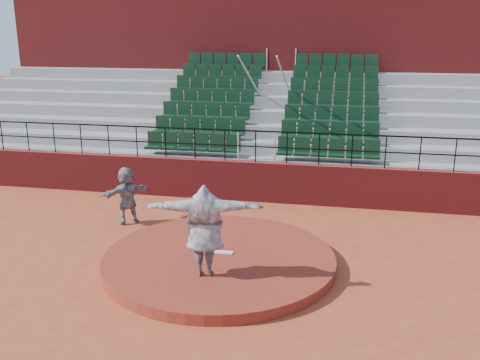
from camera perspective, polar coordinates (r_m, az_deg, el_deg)
ground at (r=12.89m, az=-2.23°, el=-9.03°), size 90.00×90.00×0.00m
pitchers_mound at (r=12.84m, az=-2.23°, el=-8.52°), size 5.50×5.50×0.25m
pitching_rubber at (r=12.91m, az=-2.08°, el=-7.68°), size 0.60×0.15×0.03m
boundary_wall at (r=17.26m, az=1.64°, el=-0.15°), size 24.00×0.30×1.30m
wall_railing at (r=16.93m, az=1.68°, el=4.34°), size 24.04×0.05×1.03m
seating_deck at (r=20.58m, az=3.40°, el=4.75°), size 24.00×5.97×4.63m
press_box_facade at (r=24.18m, az=4.84°, el=11.45°), size 24.00×3.00×7.10m
pitcher at (r=11.50m, az=-3.81°, el=-5.36°), size 2.59×1.09×2.04m
fielder at (r=15.59m, az=-11.99°, el=-1.59°), size 1.44×1.44×1.66m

